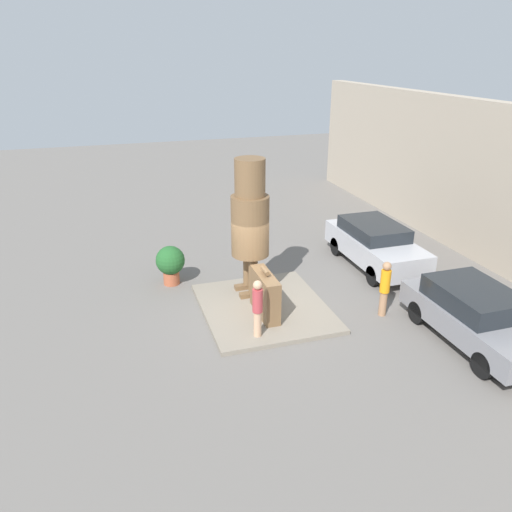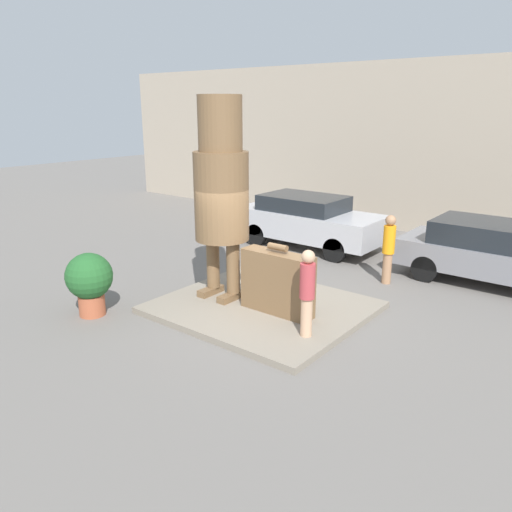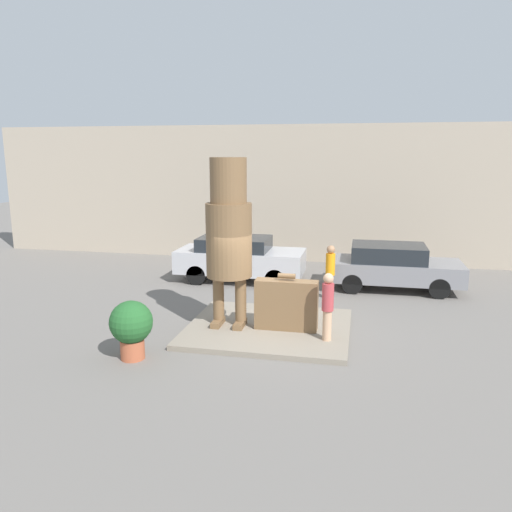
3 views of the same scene
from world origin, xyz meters
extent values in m
plane|color=slate|center=(0.00, 0.00, 0.00)|extent=(60.00, 60.00, 0.00)
cube|color=gray|center=(0.00, 0.00, 0.06)|extent=(4.10, 3.63, 0.13)
cube|color=tan|center=(0.00, 8.84, 2.81)|extent=(28.00, 0.60, 5.62)
cube|color=brown|center=(-1.29, -0.22, 0.20)|extent=(0.23, 0.66, 0.14)
cube|color=brown|center=(-0.70, -0.22, 0.20)|extent=(0.23, 0.66, 0.14)
cylinder|color=brown|center=(-1.29, -0.12, 0.85)|extent=(0.29, 0.29, 1.15)
cylinder|color=brown|center=(-0.70, -0.12, 0.85)|extent=(0.29, 0.29, 1.15)
cylinder|color=brown|center=(-1.00, -0.12, 2.35)|extent=(1.15, 1.15, 1.85)
cylinder|color=brown|center=(-1.00, -0.12, 3.82)|extent=(0.90, 0.90, 1.11)
cube|color=brown|center=(0.47, -0.13, 0.76)|extent=(1.56, 0.43, 1.26)
cylinder|color=brown|center=(0.47, -0.13, 1.50)|extent=(0.43, 0.13, 0.13)
cylinder|color=tan|center=(1.53, -0.69, 0.50)|extent=(0.21, 0.21, 0.73)
cylinder|color=#B23D42|center=(1.53, -0.69, 1.19)|extent=(0.28, 0.28, 0.65)
sphere|color=tan|center=(1.53, -0.69, 1.63)|extent=(0.24, 0.24, 0.24)
cube|color=#B7B7BC|center=(-1.90, 4.79, 0.73)|extent=(4.45, 1.85, 0.78)
cube|color=#1E2328|center=(-2.12, 4.79, 1.35)|extent=(2.45, 1.66, 0.45)
cylinder|color=black|center=(-0.52, 5.62, 0.34)|extent=(0.68, 0.18, 0.68)
cylinder|color=black|center=(-0.52, 3.96, 0.34)|extent=(0.68, 0.18, 0.68)
cylinder|color=black|center=(-3.28, 5.62, 0.34)|extent=(0.68, 0.18, 0.68)
cylinder|color=black|center=(-3.28, 3.96, 0.34)|extent=(0.68, 0.18, 0.68)
cube|color=gray|center=(3.36, 4.77, 0.65)|extent=(4.32, 1.87, 0.65)
cube|color=#1E2328|center=(3.14, 4.77, 1.24)|extent=(2.38, 1.68, 0.54)
cylinder|color=black|center=(4.69, 5.61, 0.33)|extent=(0.65, 0.18, 0.65)
cylinder|color=black|center=(4.69, 3.92, 0.33)|extent=(0.65, 0.18, 0.65)
cylinder|color=black|center=(2.02, 5.61, 0.33)|extent=(0.65, 0.18, 0.65)
cylinder|color=black|center=(2.02, 3.92, 0.33)|extent=(0.65, 0.18, 0.65)
cylinder|color=#AD5638|center=(-2.62, -2.37, 0.22)|extent=(0.53, 0.53, 0.44)
sphere|color=#235B28|center=(-2.62, -2.37, 0.85)|extent=(0.95, 0.95, 0.95)
cylinder|color=#A87A56|center=(1.34, 3.22, 0.38)|extent=(0.22, 0.22, 0.76)
cylinder|color=orange|center=(1.34, 3.22, 1.10)|extent=(0.29, 0.29, 0.68)
sphere|color=#A87A56|center=(1.34, 3.22, 1.57)|extent=(0.25, 0.25, 0.25)
camera|label=1|loc=(12.52, -4.17, 7.28)|focal=35.00mm
camera|label=2|loc=(5.97, -7.78, 4.15)|focal=35.00mm
camera|label=3|loc=(2.21, -11.96, 4.48)|focal=35.00mm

